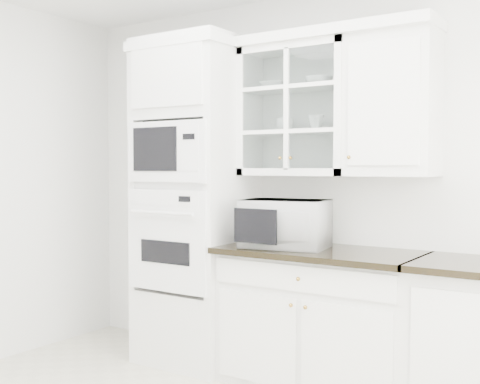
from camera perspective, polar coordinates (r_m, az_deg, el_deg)
The scene contains 12 objects.
room_shell at distance 3.27m, azimuth -4.61°, elevation 7.99°, with size 4.00×3.50×2.70m.
oven_column at distance 4.51m, azimuth -4.29°, elevation -0.92°, with size 0.76×0.68×2.40m.
base_cabinet_run at distance 4.10m, azimuth 7.69°, elevation -11.70°, with size 1.32×0.67×0.92m.
extra_base_cabinet at distance 3.79m, azimuth 21.80°, elevation -13.05°, with size 0.72×0.67×0.92m.
upper_cabinet_glass at distance 4.23m, azimuth 5.54°, elevation 7.68°, with size 0.80×0.33×0.90m.
upper_cabinet_solid at distance 3.96m, azimuth 14.28°, elevation 7.98°, with size 0.55×0.33×0.90m, color white.
crown_molding at distance 4.33m, azimuth 4.14°, elevation 14.05°, with size 2.14×0.38×0.07m, color white.
countertop_microwave at distance 4.05m, azimuth 4.39°, elevation -2.99°, with size 0.55×0.46×0.32m, color white.
bowl_a at distance 4.33m, azimuth 3.23°, elevation 10.02°, with size 0.20×0.20×0.05m, color white.
bowl_b at distance 4.17m, azimuth 7.46°, elevation 10.37°, with size 0.19×0.19×0.06m, color white.
cup_a at distance 4.27m, azimuth 4.30°, elevation 6.39°, with size 0.12×0.12×0.09m, color white.
cup_b at distance 4.15m, azimuth 7.25°, elevation 6.54°, with size 0.11×0.11×0.10m, color white.
Camera 1 is at (2.02, -2.13, 1.46)m, focal length 45.00 mm.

